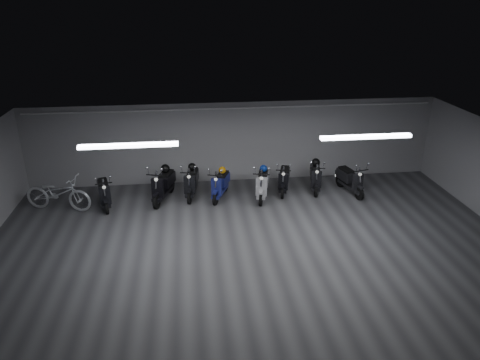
{
  "coord_description": "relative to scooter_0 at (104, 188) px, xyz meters",
  "views": [
    {
      "loc": [
        -1.51,
        -9.5,
        6.18
      ],
      "look_at": [
        -0.09,
        2.5,
        1.05
      ],
      "focal_mm": 33.23,
      "sensor_mm": 36.0,
      "label": 1
    }
  ],
  "objects": [
    {
      "name": "bicycle",
      "position": [
        -1.35,
        -0.06,
        0.06
      ],
      "size": [
        2.2,
        1.26,
        1.34
      ],
      "primitive_type": "imported",
      "rotation": [
        0.0,
        0.0,
        1.3
      ],
      "color": "silver",
      "rests_on": "floor"
    },
    {
      "name": "conduit",
      "position": [
        4.22,
        1.55,
        2.01
      ],
      "size": [
        13.6,
        0.05,
        0.05
      ],
      "primitive_type": "cylinder",
      "rotation": [
        0.0,
        1.57,
        0.0
      ],
      "color": "white",
      "rests_on": "back_wall"
    },
    {
      "name": "scooter_4",
      "position": [
        3.62,
        0.21,
        -0.0
      ],
      "size": [
        1.1,
        1.72,
        1.22
      ],
      "primitive_type": null,
      "rotation": [
        0.0,
        0.0,
        -0.37
      ],
      "color": "navy",
      "rests_on": "floor"
    },
    {
      "name": "helmet_0",
      "position": [
        5.03,
        0.28,
        0.31
      ],
      "size": [
        0.24,
        0.24,
        0.24
      ],
      "primitive_type": "sphere",
      "color": "navy",
      "rests_on": "scooter_6"
    },
    {
      "name": "back_wall",
      "position": [
        4.22,
        1.63,
        0.79
      ],
      "size": [
        14.0,
        0.01,
        2.8
      ],
      "primitive_type": "cube",
      "color": "gray",
      "rests_on": "ground"
    },
    {
      "name": "ceiling",
      "position": [
        4.22,
        -3.37,
        2.19
      ],
      "size": [
        14.0,
        10.0,
        0.01
      ],
      "primitive_type": "cube",
      "color": "slate",
      "rests_on": "ground"
    },
    {
      "name": "helmet_2",
      "position": [
        3.7,
        0.42,
        0.26
      ],
      "size": [
        0.24,
        0.24,
        0.24
      ],
      "primitive_type": "sphere",
      "color": "orange",
      "rests_on": "scooter_4"
    },
    {
      "name": "floor",
      "position": [
        4.22,
        -3.37,
        -0.62
      ],
      "size": [
        14.0,
        10.0,
        0.01
      ],
      "primitive_type": "cube",
      "color": "#3A3A3D",
      "rests_on": "ground"
    },
    {
      "name": "scooter_8",
      "position": [
        6.83,
        0.46,
        -0.0
      ],
      "size": [
        0.88,
        1.72,
        1.22
      ],
      "primitive_type": null,
      "rotation": [
        0.0,
        0.0,
        -0.21
      ],
      "color": "black",
      "rests_on": "floor"
    },
    {
      "name": "scooter_7",
      "position": [
        5.75,
        0.44,
        -0.01
      ],
      "size": [
        0.96,
        1.69,
        1.2
      ],
      "primitive_type": null,
      "rotation": [
        0.0,
        0.0,
        -0.28
      ],
      "color": "black",
      "rests_on": "floor"
    },
    {
      "name": "helmet_3",
      "position": [
        2.73,
        0.69,
        0.32
      ],
      "size": [
        0.26,
        0.26,
        0.26
      ],
      "primitive_type": "sphere",
      "color": "black",
      "rests_on": "scooter_3"
    },
    {
      "name": "scooter_9",
      "position": [
        7.9,
        0.07,
        0.01
      ],
      "size": [
        0.94,
        1.75,
        1.24
      ],
      "primitive_type": null,
      "rotation": [
        0.0,
        0.0,
        0.24
      ],
      "color": "black",
      "rests_on": "floor"
    },
    {
      "name": "fluor_strip_right",
      "position": [
        7.22,
        -2.37,
        2.13
      ],
      "size": [
        2.4,
        0.18,
        0.08
      ],
      "primitive_type": "cube",
      "color": "white",
      "rests_on": "ceiling"
    },
    {
      "name": "scooter_0",
      "position": [
        0.0,
        0.0,
        0.0
      ],
      "size": [
        0.92,
        1.73,
        1.22
      ],
      "primitive_type": null,
      "rotation": [
        0.0,
        0.0,
        0.24
      ],
      "color": "black",
      "rests_on": "floor"
    },
    {
      "name": "scooter_3",
      "position": [
        2.7,
        0.45,
        0.03
      ],
      "size": [
        0.84,
        1.8,
        1.29
      ],
      "primitive_type": null,
      "rotation": [
        0.0,
        0.0,
        -0.15
      ],
      "color": "black",
      "rests_on": "floor"
    },
    {
      "name": "helmet_1",
      "position": [
        1.88,
        0.47,
        0.38
      ],
      "size": [
        0.29,
        0.29,
        0.29
      ],
      "primitive_type": "sphere",
      "color": "black",
      "rests_on": "scooter_1"
    },
    {
      "name": "scooter_6",
      "position": [
        4.97,
        0.05,
        0.04
      ],
      "size": [
        0.99,
        1.83,
        1.3
      ],
      "primitive_type": null,
      "rotation": [
        0.0,
        0.0,
        -0.25
      ],
      "color": "#B0AFB4",
      "rests_on": "floor"
    },
    {
      "name": "helmet_4",
      "position": [
        6.88,
        0.68,
        0.29
      ],
      "size": [
        0.29,
        0.29,
        0.29
      ],
      "primitive_type": "sphere",
      "color": "black",
      "rests_on": "scooter_8"
    },
    {
      "name": "scooter_1",
      "position": [
        1.8,
        0.23,
        0.07
      ],
      "size": [
        1.16,
        1.93,
        1.37
      ],
      "primitive_type": null,
      "rotation": [
        0.0,
        0.0,
        -0.32
      ],
      "color": "black",
      "rests_on": "floor"
    },
    {
      "name": "fluor_strip_left",
      "position": [
        1.22,
        -2.37,
        2.13
      ],
      "size": [
        2.4,
        0.18,
        0.08
      ],
      "primitive_type": "cube",
      "color": "white",
      "rests_on": "ceiling"
    }
  ]
}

